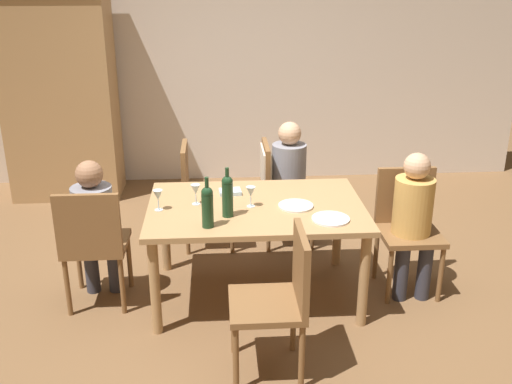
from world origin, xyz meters
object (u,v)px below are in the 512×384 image
chair_right_end (407,221)px  person_woman_host (95,220)px  person_man_guest (413,214)px  dinner_plate_guest_left (331,219)px  wine_bottle_tall_green (207,206)px  wine_glass_near_right (251,193)px  dinner_plate_host (296,206)px  dining_table (256,216)px  armoire_cabinet (60,94)px  wine_glass_near_left (158,196)px  chair_left_end (93,240)px  chair_near (281,294)px  chair_far_left (199,188)px  chair_far_right (275,180)px  wine_glass_centre (196,190)px  wine_bottle_dark_red (227,195)px  person_man_bearded (292,174)px

chair_right_end → person_woman_host: size_ratio=0.85×
chair_right_end → person_man_guest: (0.00, -0.11, 0.10)m
dinner_plate_guest_left → person_man_guest: bearing=22.2°
wine_bottle_tall_green → wine_glass_near_right: size_ratio=2.31×
dinner_plate_host → dinner_plate_guest_left: same height
dining_table → chair_right_end: (1.15, 0.09, -0.11)m
armoire_cabinet → wine_glass_near_left: (1.18, -2.31, -0.26)m
chair_left_end → chair_right_end: size_ratio=1.00×
dinner_plate_guest_left → dining_table: bearing=148.5°
chair_near → person_woman_host: person_woman_host is taller
wine_glass_near_left → dinner_plate_guest_left: wine_glass_near_left is taller
armoire_cabinet → dinner_plate_guest_left: armoire_cabinet is taller
chair_far_left → wine_glass_near_right: bearing=23.2°
chair_far_right → wine_glass_centre: bearing=-37.4°
dining_table → dinner_plate_host: 0.30m
person_man_guest → dinner_plate_host: size_ratio=4.39×
dinner_plate_guest_left → person_woman_host: bearing=168.8°
chair_far_left → chair_near: size_ratio=1.00×
person_woman_host → dining_table: bearing=-1.3°
person_woman_host → wine_bottle_dark_red: size_ratio=3.12×
armoire_cabinet → chair_left_end: (0.72, -2.36, -0.56)m
armoire_cabinet → person_woman_host: 2.40m
person_man_bearded → chair_left_end: bearing=-57.1°
dining_table → wine_glass_centre: (-0.43, 0.05, 0.19)m
chair_left_end → chair_far_left: (0.72, 0.99, 0.00)m
armoire_cabinet → chair_far_left: armoire_cabinet is taller
chair_far_left → person_woman_host: (-0.72, -0.87, 0.10)m
wine_bottle_dark_red → wine_glass_near_left: 0.50m
person_man_bearded → chair_right_end: bearing=43.8°
person_woman_host → person_man_bearded: size_ratio=0.98×
chair_far_right → person_woman_host: 1.63m
chair_right_end → chair_near: size_ratio=1.00×
wine_bottle_tall_green → wine_glass_near_left: 0.47m
person_man_guest → wine_bottle_dark_red: bearing=6.7°
person_woman_host → dinner_plate_guest_left: (1.63, -0.32, 0.10)m
person_man_bearded → person_man_guest: (0.78, -0.92, -0.01)m
chair_near → wine_glass_near_left: chair_near is taller
wine_glass_centre → wine_bottle_dark_red: bearing=-46.2°
chair_far_right → chair_far_left: size_ratio=1.00×
chair_near → chair_right_end: bearing=-47.2°
wine_bottle_dark_red → wine_glass_near_right: bearing=43.8°
chair_left_end → wine_bottle_dark_red: size_ratio=2.64×
wine_glass_near_right → person_man_guest: bearing=-0.1°
person_woman_host → wine_glass_centre: bearing=1.7°
person_man_bearded → dinner_plate_guest_left: bearing=5.3°
chair_far_right → chair_near: 1.80m
chair_far_right → wine_glass_near_left: 1.33m
person_woman_host → wine_glass_near_left: (0.46, -0.07, 0.20)m
person_man_guest → dinner_plate_guest_left: size_ratio=4.28×
chair_left_end → dinner_plate_guest_left: chair_left_end is taller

